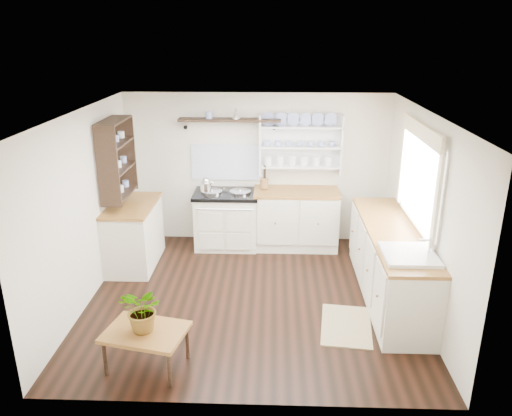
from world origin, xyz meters
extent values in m
cube|color=black|center=(0.00, 0.00, 0.00)|extent=(4.00, 3.80, 0.01)
cube|color=beige|center=(0.00, 1.90, 1.15)|extent=(4.00, 0.02, 2.30)
cube|color=beige|center=(2.00, 0.00, 1.15)|extent=(0.02, 3.80, 2.30)
cube|color=beige|center=(-2.00, 0.00, 1.15)|extent=(0.02, 3.80, 2.30)
cube|color=white|center=(0.00, 0.00, 2.30)|extent=(4.00, 3.80, 0.01)
cube|color=white|center=(1.96, 0.15, 1.50)|extent=(0.04, 1.40, 1.00)
cube|color=white|center=(1.94, 0.15, 1.50)|extent=(0.02, 1.50, 1.10)
cube|color=beige|center=(1.92, 0.15, 2.08)|extent=(0.04, 1.55, 0.18)
cube|color=silver|center=(-0.46, 1.57, 0.41)|extent=(0.93, 0.60, 0.82)
cube|color=black|center=(-0.46, 1.57, 0.84)|extent=(0.97, 0.64, 0.05)
cylinder|color=silver|center=(-0.67, 1.57, 0.88)|extent=(0.32, 0.32, 0.03)
cylinder|color=silver|center=(-0.24, 1.57, 0.88)|extent=(0.32, 0.32, 0.03)
cylinder|color=silver|center=(-0.46, 1.23, 0.72)|extent=(0.83, 0.02, 0.02)
cube|color=silver|center=(0.60, 1.60, 0.44)|extent=(1.25, 0.60, 0.88)
cube|color=brown|center=(0.60, 1.60, 0.88)|extent=(1.27, 0.63, 0.04)
cube|color=silver|center=(1.70, 0.10, 0.44)|extent=(0.60, 2.40, 0.88)
cube|color=brown|center=(1.70, 0.10, 0.88)|extent=(0.62, 2.43, 0.04)
cube|color=white|center=(1.70, -0.65, 0.80)|extent=(0.55, 0.60, 0.28)
cylinder|color=silver|center=(1.90, -0.65, 1.00)|extent=(0.02, 0.02, 0.22)
cube|color=silver|center=(-1.70, 0.90, 0.44)|extent=(0.60, 1.10, 0.88)
cube|color=brown|center=(-1.70, 0.90, 0.88)|extent=(0.62, 1.13, 0.04)
cube|color=white|center=(0.65, 1.88, 1.55)|extent=(1.20, 0.03, 0.90)
cube|color=white|center=(0.65, 1.79, 1.55)|extent=(1.20, 0.22, 0.02)
cylinder|color=navy|center=(0.65, 1.80, 1.82)|extent=(0.20, 0.02, 0.20)
cube|color=black|center=(-0.40, 1.77, 1.92)|extent=(1.50, 0.24, 0.04)
cone|color=black|center=(-1.05, 1.84, 1.81)|extent=(0.06, 0.20, 0.06)
cone|color=black|center=(0.25, 1.84, 1.81)|extent=(0.06, 0.20, 0.06)
cube|color=black|center=(-1.84, 0.90, 1.55)|extent=(0.28, 0.80, 1.05)
cylinder|color=brown|center=(0.11, 1.68, 0.98)|extent=(0.12, 0.12, 0.14)
cube|color=brown|center=(-0.97, -1.40, 0.40)|extent=(0.87, 0.70, 0.04)
cylinder|color=black|center=(-1.34, -1.55, 0.19)|extent=(0.04, 0.04, 0.38)
cylinder|color=black|center=(-1.25, -1.11, 0.19)|extent=(0.04, 0.04, 0.38)
cylinder|color=black|center=(-0.69, -1.69, 0.19)|extent=(0.04, 0.04, 0.38)
cylinder|color=black|center=(-0.60, -1.25, 0.19)|extent=(0.04, 0.04, 0.38)
imported|color=#3F7233|center=(-0.97, -1.40, 0.65)|extent=(0.54, 0.52, 0.46)
cube|color=olive|center=(1.10, -0.61, 0.01)|extent=(0.65, 0.91, 0.02)
camera|label=1|loc=(0.25, -5.50, 3.16)|focal=35.00mm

